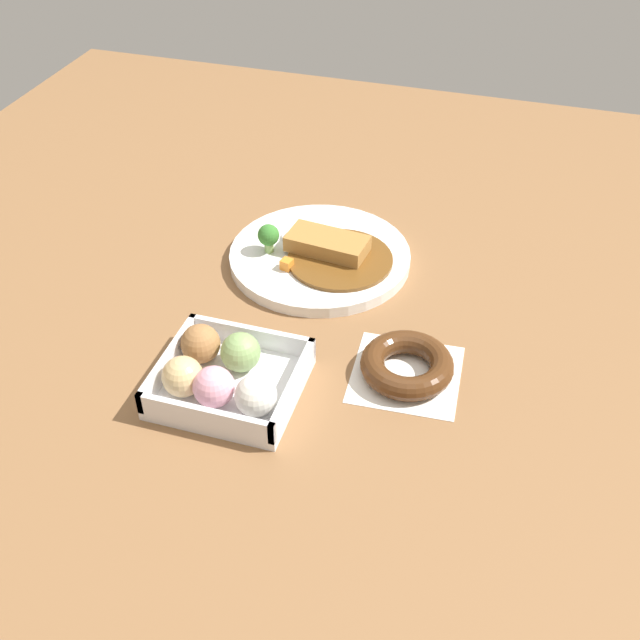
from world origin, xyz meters
TOP-DOWN VIEW (x-y plane):
  - ground_plane at (0.00, 0.00)m, footprint 1.60×1.60m
  - curry_plate at (0.00, 0.10)m, footprint 0.28×0.28m
  - donut_box at (-0.03, -0.20)m, footprint 0.17×0.16m
  - chocolate_ring_donut at (0.18, -0.11)m, footprint 0.15×0.15m

SIDE VIEW (x-z plane):
  - ground_plane at x=0.00m, z-range 0.00..0.00m
  - curry_plate at x=0.00m, z-range -0.02..0.05m
  - chocolate_ring_donut at x=0.18m, z-range 0.00..0.03m
  - donut_box at x=-0.03m, z-range 0.00..0.06m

